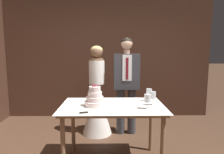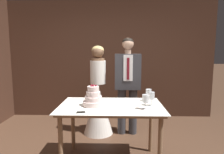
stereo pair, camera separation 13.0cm
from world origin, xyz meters
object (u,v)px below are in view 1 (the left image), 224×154
Objects in this scene: wine_glass_middle at (148,99)px; groom at (126,81)px; tiered_cake at (95,99)px; bride at (97,102)px; cake_table at (113,112)px; cake_knife at (89,112)px; wine_glass_near at (153,96)px; wine_glass_far at (149,93)px.

groom is at bearing 98.09° from wine_glass_middle.
bride is (-0.04, 1.02, -0.31)m from tiered_cake.
groom is at bearing 63.86° from tiered_cake.
cake_table is 3.59× the size of cake_knife.
groom reaches higher than wine_glass_middle.
bride is at bearing 92.04° from tiered_cake.
groom is (0.53, -0.00, 0.39)m from bride.
bride is 0.66m from groom.
groom reaches higher than cake_table.
tiered_cake is at bearing -116.14° from groom.
wine_glass_near reaches higher than cake_table.
wine_glass_middle is at bearing -0.19° from cake_knife.
tiered_cake reaches higher than wine_glass_near.
wine_glass_middle is 1.16m from groom.
cake_table is 1.03m from bride.
wine_glass_middle reaches higher than wine_glass_far.
cake_knife is at bearing -158.34° from wine_glass_near.
bride is (-0.27, 0.99, -0.12)m from cake_table.
tiered_cake is at bearing 68.59° from cake_knife.
bride reaches higher than cake_table.
bride reaches higher than wine_glass_far.
wine_glass_far is (-0.00, 0.22, -0.00)m from wine_glass_near.
wine_glass_near is 0.10× the size of groom.
tiered_cake reaches higher than wine_glass_middle.
cake_table is 1.06m from groom.
bride reaches higher than cake_knife.
groom is at bearing 54.77° from cake_knife.
wine_glass_near is 1.02m from groom.
bride is at bearing 128.97° from wine_glass_near.
tiered_cake is 0.17× the size of bride.
wine_glass_far is at bearing 75.88° from wine_glass_middle.
tiered_cake is at bearing -173.27° from cake_table.
tiered_cake is 0.16× the size of groom.
tiered_cake is 0.31m from cake_knife.
tiered_cake is 1.06m from bride.
wine_glass_near reaches higher than cake_knife.
groom reaches higher than tiered_cake.
wine_glass_far is at bearing 22.57° from cake_table.
wine_glass_near reaches higher than wine_glass_far.
wine_glass_middle is 1.04× the size of wine_glass_far.
cake_table is 0.78× the size of groom.
bride reaches higher than tiered_cake.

